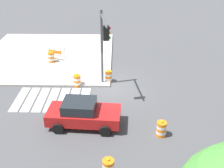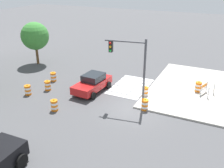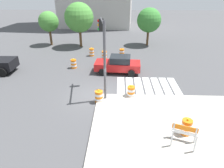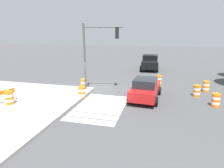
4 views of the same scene
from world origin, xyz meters
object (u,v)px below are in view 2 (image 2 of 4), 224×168
(construction_barricade, at_px, (205,88))
(street_tree_streetside_far, at_px, (35,36))
(sports_car, at_px, (93,83))
(traffic_barrel_median_near, at_px, (53,77))
(traffic_barrel_near_corner, at_px, (28,90))
(traffic_barrel_far_curb, at_px, (145,92))
(traffic_light_pole, at_px, (130,60))
(traffic_barrel_median_far, at_px, (48,86))
(traffic_barrel_on_sidewalk, at_px, (198,87))
(traffic_barrel_lane_center, at_px, (54,105))
(traffic_barrel_crosswalk_end, at_px, (145,105))

(construction_barricade, distance_m, street_tree_streetside_far, 19.69)
(sports_car, height_order, street_tree_streetside_far, street_tree_streetside_far)
(traffic_barrel_median_near, bearing_deg, construction_barricade, -77.93)
(construction_barricade, bearing_deg, traffic_barrel_near_corner, 114.78)
(traffic_barrel_far_curb, bearing_deg, traffic_light_pole, 161.59)
(traffic_light_pole, distance_m, street_tree_streetside_far, 14.96)
(traffic_barrel_median_far, bearing_deg, traffic_barrel_on_sidewalk, -67.12)
(traffic_barrel_lane_center, bearing_deg, traffic_barrel_on_sidewalk, -49.82)
(traffic_barrel_crosswalk_end, xyz_separation_m, street_tree_streetside_far, (5.38, 15.48, 2.94))
(sports_car, relative_size, street_tree_streetside_far, 0.88)
(traffic_barrel_crosswalk_end, height_order, construction_barricade, construction_barricade)
(traffic_barrel_near_corner, relative_size, traffic_barrel_median_far, 1.00)
(sports_car, distance_m, traffic_light_pole, 5.25)
(sports_car, xyz_separation_m, traffic_barrel_far_curb, (0.99, -4.78, -0.36))
(traffic_barrel_median_near, bearing_deg, traffic_barrel_crosswalk_end, -99.54)
(traffic_barrel_median_far, bearing_deg, traffic_barrel_median_near, 23.86)
(traffic_barrel_median_near, height_order, construction_barricade, construction_barricade)
(traffic_barrel_crosswalk_end, bearing_deg, street_tree_streetside_far, 70.83)
(traffic_barrel_far_curb, height_order, traffic_barrel_on_sidewalk, traffic_barrel_on_sidewalk)
(traffic_barrel_crosswalk_end, xyz_separation_m, traffic_light_pole, (0.25, 1.45, 3.46))
(traffic_barrel_median_far, height_order, street_tree_streetside_far, street_tree_streetside_far)
(traffic_barrel_crosswalk_end, distance_m, traffic_barrel_lane_center, 7.23)
(traffic_barrel_median_far, bearing_deg, construction_barricade, -69.28)
(traffic_barrel_crosswalk_end, height_order, traffic_barrel_median_far, same)
(traffic_barrel_near_corner, height_order, construction_barricade, construction_barricade)
(traffic_barrel_lane_center, height_order, construction_barricade, construction_barricade)
(traffic_barrel_near_corner, relative_size, traffic_barrel_lane_center, 1.00)
(traffic_barrel_far_curb, relative_size, traffic_barrel_on_sidewalk, 1.00)
(traffic_barrel_median_near, distance_m, traffic_barrel_far_curb, 9.62)
(construction_barricade, xyz_separation_m, traffic_light_pole, (-4.57, 5.46, 3.19))
(traffic_barrel_far_curb, height_order, traffic_barrel_lane_center, same)
(sports_car, distance_m, traffic_barrel_near_corner, 5.86)
(traffic_barrel_median_far, relative_size, traffic_light_pole, 0.19)
(traffic_barrel_crosswalk_end, distance_m, traffic_barrel_median_near, 10.50)
(traffic_barrel_median_far, bearing_deg, traffic_barrel_crosswalk_end, -88.29)
(sports_car, height_order, traffic_light_pole, traffic_light_pole)
(traffic_barrel_median_far, relative_size, traffic_barrel_on_sidewalk, 1.00)
(sports_car, height_order, traffic_barrel_median_far, sports_car)
(traffic_barrel_median_near, height_order, street_tree_streetside_far, street_tree_streetside_far)
(traffic_barrel_median_near, relative_size, traffic_barrel_median_far, 1.00)
(traffic_barrel_median_far, distance_m, traffic_barrel_on_sidewalk, 13.93)
(traffic_barrel_near_corner, xyz_separation_m, traffic_light_pole, (2.11, -8.99, 3.46))
(traffic_barrel_lane_center, relative_size, traffic_light_pole, 0.19)
(construction_barricade, bearing_deg, traffic_barrel_lane_center, 127.33)
(sports_car, relative_size, traffic_barrel_crosswalk_end, 4.33)
(traffic_barrel_on_sidewalk, relative_size, construction_barricade, 0.72)
(sports_car, relative_size, construction_barricade, 3.10)
(traffic_barrel_crosswalk_end, bearing_deg, construction_barricade, -39.83)
(traffic_barrel_median_near, xyz_separation_m, traffic_barrel_far_curb, (0.58, -9.60, 0.00))
(traffic_barrel_median_near, relative_size, construction_barricade, 0.72)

